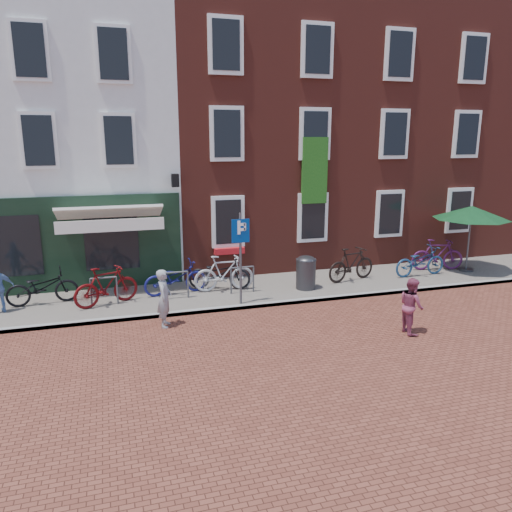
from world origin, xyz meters
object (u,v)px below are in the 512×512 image
object	(u,v)px
parasol	(472,210)
bicycle_2	(175,278)
woman	(164,298)
bicycle_5	(351,264)
bicycle_6	(420,261)
parking_sign	(241,245)
boy	(411,306)
litter_bin	(306,271)
bicycle_7	(437,255)
bicycle_0	(42,287)
bicycle_1	(106,286)
bicycle_4	(219,273)
bicycle_3	(224,273)

from	to	relation	value
parasol	bicycle_2	bearing A→B (deg)	178.42
woman	bicycle_5	world-z (taller)	woman
bicycle_5	bicycle_6	xyz separation A→B (m)	(2.51, -0.13, -0.06)
bicycle_2	bicycle_5	distance (m)	5.71
parking_sign	boy	bearing A→B (deg)	-40.70
litter_bin	woman	world-z (taller)	woman
litter_bin	bicycle_7	bearing A→B (deg)	7.76
bicycle_0	bicycle_2	bearing A→B (deg)	-99.32
bicycle_7	bicycle_5	bearing A→B (deg)	108.90
bicycle_1	bicycle_2	bearing A→B (deg)	-98.56
bicycle_0	bicycle_6	bearing A→B (deg)	-99.69
bicycle_5	litter_bin	bearing A→B (deg)	88.69
woman	boy	world-z (taller)	woman
bicycle_0	bicycle_1	xyz separation A→B (m)	(1.72, -0.59, 0.06)
bicycle_1	bicycle_6	xyz separation A→B (m)	(10.20, 0.08, -0.06)
boy	bicycle_1	distance (m)	8.18
litter_bin	bicycle_6	world-z (taller)	litter_bin
bicycle_2	bicycle_7	world-z (taller)	bicycle_7
boy	bicycle_6	xyz separation A→B (m)	(3.07, 4.08, -0.09)
boy	bicycle_1	bearing A→B (deg)	66.56
parasol	boy	world-z (taller)	parasol
bicycle_6	parking_sign	bearing A→B (deg)	96.19
parasol	bicycle_4	xyz separation A→B (m)	(-8.83, 0.39, -1.65)
boy	bicycle_1	xyz separation A→B (m)	(-7.14, 4.00, -0.04)
woman	bicycle_6	distance (m)	9.01
parasol	bicycle_2	xyz separation A→B (m)	(-10.20, 0.28, -1.65)
bicycle_7	bicycle_1	bearing A→B (deg)	106.19
parking_sign	bicycle_0	xyz separation A→B (m)	(-5.36, 1.57, -1.20)
boy	bicycle_4	size ratio (longest dim) A/B	0.73
bicycle_1	parasol	bearing A→B (deg)	-110.68
litter_bin	bicycle_1	distance (m)	5.94
woman	parasol	bearing A→B (deg)	-64.73
bicycle_3	bicycle_6	distance (m)	6.75
boy	parking_sign	bearing A→B (deg)	55.11
parasol	bicycle_2	size ratio (longest dim) A/B	1.35
parking_sign	bicycle_6	world-z (taller)	parking_sign
bicycle_5	bicycle_7	size ratio (longest dim) A/B	1.00
parasol	bicycle_0	xyz separation A→B (m)	(-13.91, 0.42, -1.65)
bicycle_6	boy	bearing A→B (deg)	140.08
litter_bin	bicycle_6	xyz separation A→B (m)	(4.27, 0.25, -0.07)
bicycle_5	bicycle_6	distance (m)	2.51
parking_sign	bicycle_4	world-z (taller)	parking_sign
litter_bin	bicycle_0	size ratio (longest dim) A/B	0.58
woman	bicycle_1	size ratio (longest dim) A/B	0.81
litter_bin	bicycle_7	world-z (taller)	litter_bin
bicycle_3	bicycle_5	distance (m)	4.24
bicycle_4	bicycle_7	bearing A→B (deg)	-72.00
parking_sign	bicycle_4	xyz separation A→B (m)	(-0.27, 1.54, -1.20)
litter_bin	parasol	world-z (taller)	parasol
parasol	boy	distance (m)	6.73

